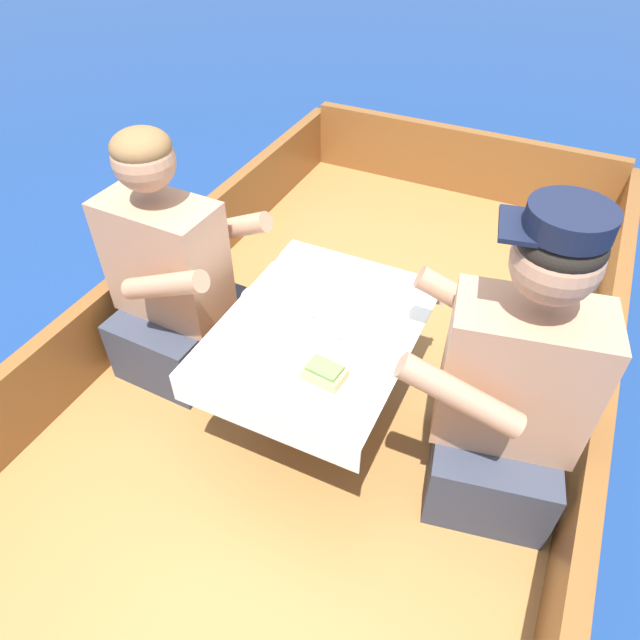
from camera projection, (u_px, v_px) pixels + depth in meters
ground_plane at (323, 450)px, 2.30m from camera, size 60.00×60.00×0.00m
boat_deck at (324, 428)px, 2.20m from camera, size 1.81×3.59×0.29m
gunwale_port at (127, 306)px, 2.28m from camera, size 0.06×3.59×0.31m
gunwale_starboard at (585, 469)px, 1.72m from camera, size 0.06×3.59×0.31m
bow_coaming at (460, 160)px, 3.17m from camera, size 1.69×0.06×0.36m
cockpit_table at (320, 336)px, 1.83m from camera, size 0.60×0.77×0.43m
person_port at (172, 283)px, 2.04m from camera, size 0.53×0.45×0.94m
person_starboard at (509, 393)px, 1.61m from camera, size 0.58×0.52×1.01m
plate_sandwich at (325, 379)px, 1.62m from camera, size 0.17×0.17×0.01m
plate_bread at (378, 284)px, 1.94m from camera, size 0.16×0.16×0.01m
sandwich at (325, 373)px, 1.60m from camera, size 0.12×0.09×0.05m
bowl_port_near at (260, 300)px, 1.85m from camera, size 0.12×0.12×0.04m
bowl_starboard_near at (390, 325)px, 1.76m from camera, size 0.11×0.11×0.04m
coffee_cup_port at (330, 330)px, 1.74m from camera, size 0.09×0.06×0.05m
coffee_cup_starboard at (300, 308)px, 1.81m from camera, size 0.10×0.08×0.05m
tin_can at (304, 272)px, 1.96m from camera, size 0.07×0.07×0.05m
utensil_fork_port at (429, 286)px, 1.94m from camera, size 0.13×0.13×0.00m
utensil_spoon_center at (258, 355)px, 1.69m from camera, size 0.17×0.03×0.01m
utensil_spoon_starboard at (234, 377)px, 1.63m from camera, size 0.17×0.04×0.01m
utensil_knife_starboard at (277, 357)px, 1.69m from camera, size 0.11×0.14×0.00m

